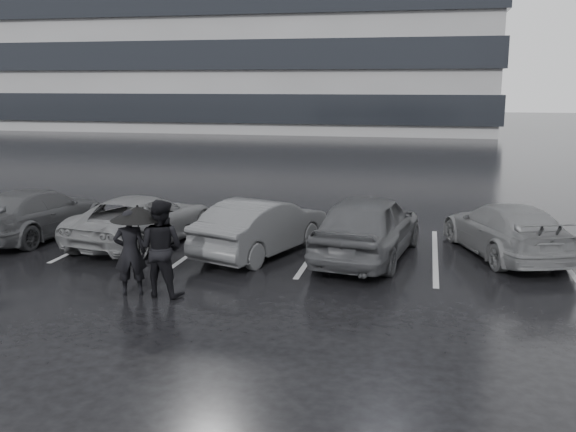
{
  "coord_description": "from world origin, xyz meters",
  "views": [
    {
      "loc": [
        3.12,
        -12.28,
        3.93
      ],
      "look_at": [
        0.23,
        1.0,
        1.1
      ],
      "focal_mm": 40.0,
      "sensor_mm": 36.0,
      "label": 1
    }
  ],
  "objects_px": {
    "car_west_a": "(262,226)",
    "pedestrian_left": "(130,252)",
    "car_main": "(368,226)",
    "car_west_c": "(38,213)",
    "pedestrian_right": "(161,248)",
    "car_west_b": "(143,219)",
    "car_east": "(505,230)"
  },
  "relations": [
    {
      "from": "car_west_a",
      "to": "car_west_c",
      "type": "distance_m",
      "value": 6.12
    },
    {
      "from": "car_west_a",
      "to": "car_west_c",
      "type": "xyz_separation_m",
      "value": [
        -6.1,
        0.4,
        -0.02
      ]
    },
    {
      "from": "car_west_a",
      "to": "car_west_c",
      "type": "height_order",
      "value": "car_west_a"
    },
    {
      "from": "car_west_a",
      "to": "pedestrian_left",
      "type": "xyz_separation_m",
      "value": [
        -1.68,
        -3.38,
        0.17
      ]
    },
    {
      "from": "car_east",
      "to": "pedestrian_left",
      "type": "bearing_deg",
      "value": 12.24
    },
    {
      "from": "car_west_a",
      "to": "pedestrian_left",
      "type": "relative_size",
      "value": 2.41
    },
    {
      "from": "car_west_a",
      "to": "car_east",
      "type": "relative_size",
      "value": 0.93
    },
    {
      "from": "car_main",
      "to": "pedestrian_right",
      "type": "relative_size",
      "value": 2.42
    },
    {
      "from": "car_west_c",
      "to": "car_main",
      "type": "bearing_deg",
      "value": -175.48
    },
    {
      "from": "car_west_b",
      "to": "pedestrian_right",
      "type": "distance_m",
      "value": 4.18
    },
    {
      "from": "pedestrian_right",
      "to": "car_west_b",
      "type": "bearing_deg",
      "value": -52.86
    },
    {
      "from": "car_main",
      "to": "car_west_a",
      "type": "height_order",
      "value": "car_main"
    },
    {
      "from": "car_west_a",
      "to": "car_west_b",
      "type": "distance_m",
      "value": 3.15
    },
    {
      "from": "car_west_a",
      "to": "car_west_b",
      "type": "xyz_separation_m",
      "value": [
        -3.14,
        0.34,
        -0.05
      ]
    },
    {
      "from": "car_west_a",
      "to": "car_main",
      "type": "bearing_deg",
      "value": -157.92
    },
    {
      "from": "car_main",
      "to": "car_west_c",
      "type": "height_order",
      "value": "car_main"
    },
    {
      "from": "car_west_b",
      "to": "car_west_c",
      "type": "height_order",
      "value": "car_west_c"
    },
    {
      "from": "car_main",
      "to": "pedestrian_left",
      "type": "bearing_deg",
      "value": 49.09
    },
    {
      "from": "car_west_c",
      "to": "pedestrian_left",
      "type": "distance_m",
      "value": 5.83
    },
    {
      "from": "car_main",
      "to": "car_west_b",
      "type": "relative_size",
      "value": 1.02
    },
    {
      "from": "car_east",
      "to": "pedestrian_right",
      "type": "xyz_separation_m",
      "value": [
        -6.61,
        -4.34,
        0.3
      ]
    },
    {
      "from": "car_west_b",
      "to": "car_east",
      "type": "xyz_separation_m",
      "value": [
        8.66,
        0.7,
        0.01
      ]
    },
    {
      "from": "car_west_a",
      "to": "pedestrian_right",
      "type": "distance_m",
      "value": 3.49
    },
    {
      "from": "car_west_b",
      "to": "car_west_c",
      "type": "relative_size",
      "value": 1.0
    },
    {
      "from": "car_west_a",
      "to": "car_east",
      "type": "xyz_separation_m",
      "value": [
        5.52,
        1.04,
        -0.04
      ]
    },
    {
      "from": "pedestrian_left",
      "to": "car_west_b",
      "type": "bearing_deg",
      "value": -90.9
    },
    {
      "from": "car_west_b",
      "to": "pedestrian_left",
      "type": "bearing_deg",
      "value": 122.34
    },
    {
      "from": "car_west_b",
      "to": "car_west_c",
      "type": "distance_m",
      "value": 2.97
    },
    {
      "from": "car_west_a",
      "to": "car_west_c",
      "type": "bearing_deg",
      "value": 15.74
    },
    {
      "from": "car_west_c",
      "to": "pedestrian_left",
      "type": "xyz_separation_m",
      "value": [
        4.43,
        -3.78,
        0.19
      ]
    },
    {
      "from": "car_main",
      "to": "pedestrian_left",
      "type": "relative_size",
      "value": 2.7
    },
    {
      "from": "car_west_b",
      "to": "pedestrian_left",
      "type": "distance_m",
      "value": 4.0
    }
  ]
}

